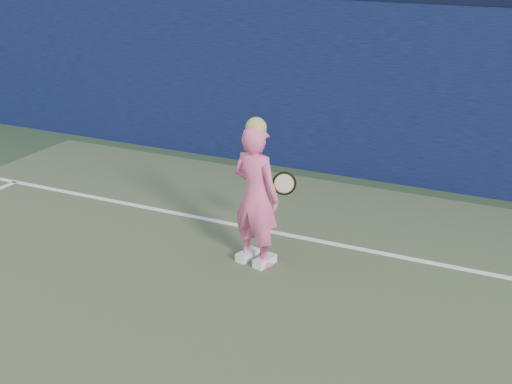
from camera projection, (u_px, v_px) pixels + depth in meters
The scene contains 3 objects.
backstop_wall at pixel (399, 94), 9.84m from camera, with size 24.00×0.40×2.50m, color #0B1034.
player at pixel (256, 195), 7.47m from camera, with size 0.63×0.49×1.63m.
racket at pixel (282, 184), 7.85m from camera, with size 0.51×0.15×0.27m.
Camera 1 is at (2.43, -3.08, 3.47)m, focal length 50.00 mm.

